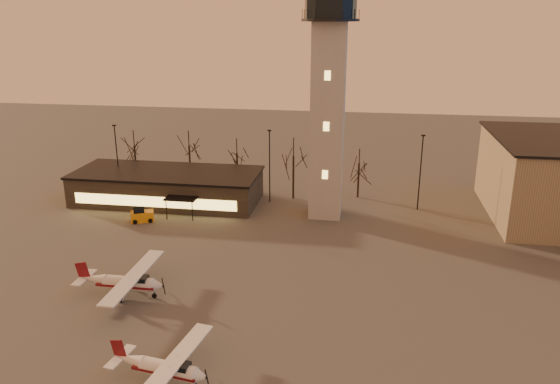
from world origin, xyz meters
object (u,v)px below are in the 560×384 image
(cessna_rear, at_px, (131,286))
(terminal, at_px, (168,186))
(cessna_front, at_px, (170,372))
(service_cart, at_px, (142,216))
(control_tower, at_px, (328,88))

(cessna_rear, bearing_deg, terminal, 103.51)
(cessna_front, distance_m, service_cart, 33.17)
(cessna_front, bearing_deg, control_tower, 86.55)
(control_tower, height_order, cessna_front, control_tower)
(cessna_front, xyz_separation_m, cessna_rear, (-7.94, 11.46, 0.12))
(terminal, xyz_separation_m, service_cart, (-0.52, -7.99, -1.48))
(cessna_rear, distance_m, service_cart, 19.51)
(service_cart, bearing_deg, control_tower, -8.44)
(cessna_front, bearing_deg, terminal, 119.45)
(terminal, height_order, cessna_rear, terminal)
(control_tower, xyz_separation_m, service_cart, (-22.51, -6.01, -15.65))
(control_tower, distance_m, service_cart, 28.07)
(control_tower, bearing_deg, cessna_rear, -123.14)
(terminal, distance_m, cessna_front, 40.34)
(terminal, relative_size, cessna_front, 2.53)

